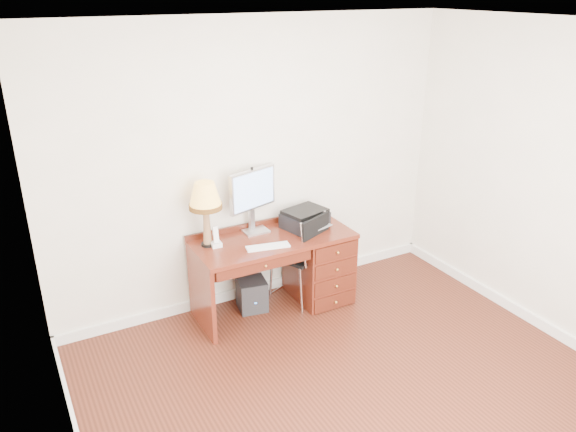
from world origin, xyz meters
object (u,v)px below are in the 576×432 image
leg_lamp (205,200)px  equipment_box (252,294)px  printer (305,218)px  chair (301,250)px  monitor (254,193)px  phone (216,241)px  desk (303,262)px

leg_lamp → equipment_box: leg_lamp is taller
printer → equipment_box: (-0.58, 0.01, -0.68)m
chair → equipment_box: bearing=143.7°
leg_lamp → equipment_box: bearing=-6.3°
printer → chair: (-0.10, -0.10, -0.27)m
monitor → equipment_box: monitor is taller
leg_lamp → chair: leg_lamp is taller
monitor → printer: monitor is taller
printer → phone: 0.92m
chair → printer: bearing=24.0°
monitor → desk: bearing=-45.8°
desk → monitor: size_ratio=2.46×
printer → chair: bearing=-146.9°
chair → desk: bearing=18.3°
printer → equipment_box: bearing=165.0°
monitor → phone: 0.58m
monitor → phone: (-0.45, -0.15, -0.33)m
phone → chair: size_ratio=0.21×
desk → phone: bearing=175.5°
equipment_box → printer: bearing=9.3°
leg_lamp → chair: size_ratio=0.64×
printer → desk: bearing=-144.0°
desk → equipment_box: (-0.52, 0.08, -0.26)m
phone → equipment_box: (0.34, 0.01, -0.65)m
printer → phone: (-0.92, -0.01, -0.03)m
leg_lamp → chair: 1.09m
monitor → chair: (0.37, -0.25, -0.57)m
monitor → chair: monitor is taller
desk → equipment_box: size_ratio=4.90×
monitor → leg_lamp: (-0.51, -0.09, 0.06)m
printer → equipment_box: 0.90m
printer → phone: bearing=166.0°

